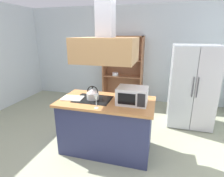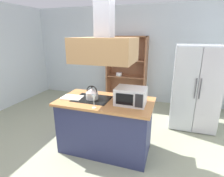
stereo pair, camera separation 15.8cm
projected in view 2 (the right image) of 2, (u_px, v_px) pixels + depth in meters
The scene contains 10 objects.
ground_plane at pixel (85, 157), 2.93m from camera, with size 7.80×7.80×0.00m, color gray.
wall_back at pixel (129, 55), 5.25m from camera, with size 6.00×0.12×2.70m, color silver.
kitchen_island at pixel (106, 125), 3.03m from camera, with size 1.55×0.84×0.90m.
range_hood at pixel (105, 43), 2.64m from camera, with size 0.90×0.70×1.17m.
refrigerator at pixel (195, 87), 3.73m from camera, with size 0.90×0.77×1.73m.
dish_cabinet at pixel (127, 73), 5.21m from camera, with size 1.14×0.40×1.88m.
kettle at pixel (92, 93), 2.94m from camera, with size 0.20×0.20×0.23m.
cutting_board at pixel (72, 97), 3.01m from camera, with size 0.34×0.24×0.02m, color white.
microwave at pixel (131, 96), 2.72m from camera, with size 0.46×0.35×0.26m.
wine_glass_on_counter at pixel (94, 98), 2.57m from camera, with size 0.08×0.08×0.21m.
Camera 2 is at (1.20, -2.20, 1.94)m, focal length 28.64 mm.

